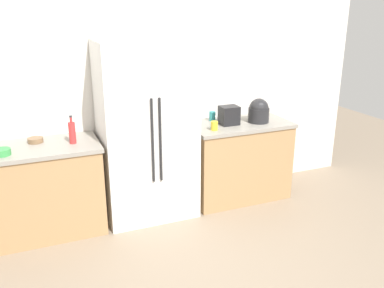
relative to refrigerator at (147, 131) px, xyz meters
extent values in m
plane|color=gray|center=(0.16, -1.45, -0.94)|extent=(10.59, 10.59, 0.00)
cube|color=silver|center=(0.16, 0.39, 0.49)|extent=(5.30, 0.10, 2.87)
cube|color=tan|center=(-1.12, 0.01, -0.50)|extent=(1.18, 0.63, 0.87)
cube|color=gray|center=(-1.12, 0.01, -0.04)|extent=(1.21, 0.66, 0.04)
cube|color=tan|center=(1.09, 0.01, -0.50)|extent=(1.13, 0.63, 0.87)
cube|color=gray|center=(1.09, 0.01, -0.04)|extent=(1.16, 0.66, 0.04)
cube|color=white|center=(0.00, 0.00, 0.00)|extent=(0.96, 0.64, 1.88)
cylinder|color=#262628|center=(-0.04, -0.33, 0.00)|extent=(0.02, 0.02, 0.84)
cylinder|color=#262628|center=(0.04, -0.33, 0.00)|extent=(0.02, 0.02, 0.84)
cube|color=black|center=(0.95, -0.01, 0.08)|extent=(0.21, 0.17, 0.21)
cylinder|color=#262628|center=(1.31, -0.05, 0.06)|extent=(0.24, 0.24, 0.16)
sphere|color=#262628|center=(1.31, -0.05, 0.14)|extent=(0.22, 0.22, 0.22)
cylinder|color=red|center=(-0.75, -0.03, 0.08)|extent=(0.06, 0.06, 0.21)
cylinder|color=red|center=(-0.75, -0.03, 0.21)|extent=(0.02, 0.02, 0.05)
cylinder|color=#333338|center=(-0.75, -0.03, 0.24)|extent=(0.03, 0.03, 0.02)
cylinder|color=yellow|center=(0.71, -0.15, 0.02)|extent=(0.07, 0.07, 0.10)
cylinder|color=teal|center=(0.85, 0.20, 0.03)|extent=(0.07, 0.07, 0.11)
cylinder|color=brown|center=(-1.09, 0.14, 0.00)|extent=(0.15, 0.15, 0.05)
cylinder|color=green|center=(-1.38, -0.13, 0.00)|extent=(0.15, 0.15, 0.06)
camera|label=1|loc=(-1.14, -4.01, 1.26)|focal=38.78mm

